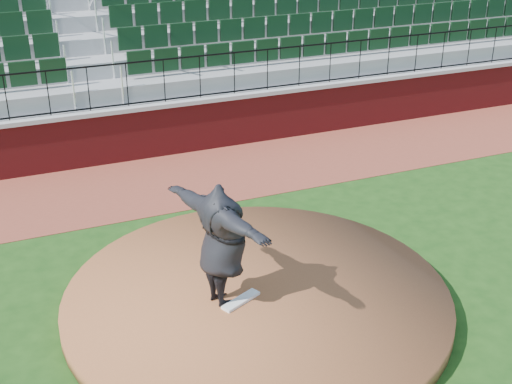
# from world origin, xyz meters

# --- Properties ---
(ground) EXTENTS (90.00, 90.00, 0.00)m
(ground) POSITION_xyz_m (0.00, 0.00, 0.00)
(ground) COLOR #1B4313
(ground) RESTS_ON ground
(warning_track) EXTENTS (34.00, 3.20, 0.01)m
(warning_track) POSITION_xyz_m (0.00, 5.40, 0.01)
(warning_track) COLOR brown
(warning_track) RESTS_ON ground
(field_wall) EXTENTS (34.00, 0.35, 1.20)m
(field_wall) POSITION_xyz_m (0.00, 7.00, 0.60)
(field_wall) COLOR maroon
(field_wall) RESTS_ON ground
(wall_cap) EXTENTS (34.00, 0.45, 0.10)m
(wall_cap) POSITION_xyz_m (0.00, 7.00, 1.25)
(wall_cap) COLOR #B7B7B7
(wall_cap) RESTS_ON field_wall
(wall_railing) EXTENTS (34.00, 0.05, 1.00)m
(wall_railing) POSITION_xyz_m (0.00, 7.00, 1.80)
(wall_railing) COLOR black
(wall_railing) RESTS_ON wall_cap
(seating_stands) EXTENTS (34.00, 5.10, 4.60)m
(seating_stands) POSITION_xyz_m (0.00, 9.72, 2.30)
(seating_stands) COLOR gray
(seating_stands) RESTS_ON ground
(concourse_wall) EXTENTS (34.00, 0.50, 5.50)m
(concourse_wall) POSITION_xyz_m (0.00, 12.52, 2.75)
(concourse_wall) COLOR maroon
(concourse_wall) RESTS_ON ground
(pitchers_mound) EXTENTS (5.99, 5.99, 0.25)m
(pitchers_mound) POSITION_xyz_m (-0.53, 0.20, 0.12)
(pitchers_mound) COLOR brown
(pitchers_mound) RESTS_ON ground
(pitching_rubber) EXTENTS (0.69, 0.44, 0.05)m
(pitching_rubber) POSITION_xyz_m (-0.87, 0.03, 0.27)
(pitching_rubber) COLOR white
(pitching_rubber) RESTS_ON pitchers_mound
(pitcher) EXTENTS (1.28, 2.49, 1.95)m
(pitcher) POSITION_xyz_m (-1.10, 0.17, 1.23)
(pitcher) COLOR black
(pitcher) RESTS_ON pitchers_mound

